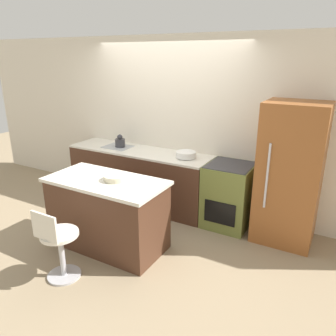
# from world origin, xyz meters

# --- Properties ---
(ground_plane) EXTENTS (14.00, 14.00, 0.00)m
(ground_plane) POSITION_xyz_m (0.00, 0.00, 0.00)
(ground_plane) COLOR #998466
(wall_back) EXTENTS (8.00, 0.06, 2.60)m
(wall_back) POSITION_xyz_m (0.00, 0.68, 1.30)
(wall_back) COLOR silver
(wall_back) RESTS_ON ground_plane
(back_counter) EXTENTS (2.36, 0.63, 0.90)m
(back_counter) POSITION_xyz_m (-0.35, 0.34, 0.45)
(back_counter) COLOR #4C2D1E
(back_counter) RESTS_ON ground_plane
(kitchen_island) EXTENTS (1.47, 0.74, 0.89)m
(kitchen_island) POSITION_xyz_m (0.02, -0.93, 0.45)
(kitchen_island) COLOR #4C2D1E
(kitchen_island) RESTS_ON ground_plane
(oven_range) EXTENTS (0.62, 0.65, 0.90)m
(oven_range) POSITION_xyz_m (1.14, 0.34, 0.45)
(oven_range) COLOR olive
(oven_range) RESTS_ON ground_plane
(refrigerator) EXTENTS (0.73, 0.66, 1.79)m
(refrigerator) POSITION_xyz_m (1.91, 0.34, 0.90)
(refrigerator) COLOR #995628
(refrigerator) RESTS_ON ground_plane
(stool_chair) EXTENTS (0.40, 0.40, 0.84)m
(stool_chair) POSITION_xyz_m (-0.01, -1.70, 0.40)
(stool_chair) COLOR #B7B7BC
(stool_chair) RESTS_ON ground_plane
(kettle) EXTENTS (0.16, 0.16, 0.20)m
(kettle) POSITION_xyz_m (-0.72, 0.34, 0.98)
(kettle) COLOR #333338
(kettle) RESTS_ON back_counter
(mixing_bowl) EXTENTS (0.29, 0.29, 0.09)m
(mixing_bowl) POSITION_xyz_m (0.47, 0.34, 0.94)
(mixing_bowl) COLOR white
(mixing_bowl) RESTS_ON back_counter
(fruit_bowl) EXTENTS (0.29, 0.29, 0.06)m
(fruit_bowl) POSITION_xyz_m (0.14, -0.87, 0.93)
(fruit_bowl) COLOR beige
(fruit_bowl) RESTS_ON kitchen_island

